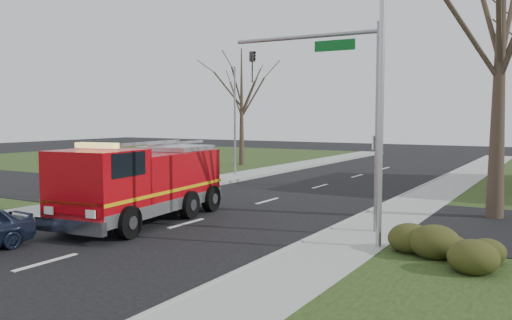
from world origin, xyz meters
The scene contains 10 objects.
ground centered at (0.00, 0.00, 0.00)m, with size 120.00×120.00×0.00m, color black.
sidewalk_right centered at (6.20, 0.00, 0.07)m, with size 2.40×80.00×0.15m, color #9D9D97.
sidewalk_left centered at (-6.20, 0.00, 0.07)m, with size 2.40×80.00×0.15m, color #9D9D97.
hedge_corner centered at (9.00, -1.00, 0.58)m, with size 2.80×2.00×0.90m, color #2C3212.
bare_tree_near centered at (9.50, 6.00, 7.41)m, with size 6.00×6.00×12.00m.
bare_tree_left centered at (-10.00, 20.00, 5.56)m, with size 4.50×4.50×9.00m.
traffic_signal_mast centered at (5.21, 1.50, 4.71)m, with size 5.29×0.18×6.80m.
streetlight_pole centered at (7.14, -0.50, 4.55)m, with size 1.48×0.16×8.40m.
utility_pole_far centered at (-6.80, 14.00, 3.50)m, with size 0.14×0.14×7.00m, color gray.
fire_engine centered at (-1.59, -0.57, 1.35)m, with size 3.52×7.66×2.99m.
Camera 1 is at (11.78, -15.29, 3.83)m, focal length 38.00 mm.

